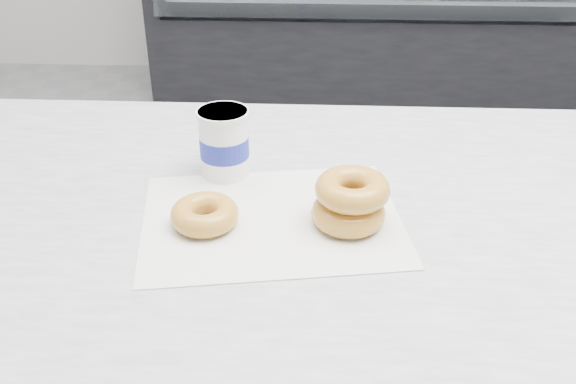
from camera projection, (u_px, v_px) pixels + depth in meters
The scene contains 6 objects.
ground at pixel (432, 371), 1.82m from camera, with size 5.00×5.00×0.00m, color gray.
display_case at pixel (385, 5), 3.39m from camera, with size 2.40×0.74×1.25m.
wax_paper at pixel (272, 219), 0.85m from camera, with size 0.34×0.26×0.00m, color silver.
donut_single at pixel (205, 214), 0.83m from camera, with size 0.09×0.09×0.03m, color gold.
donut_stack at pixel (350, 201), 0.82m from camera, with size 0.12×0.12×0.07m.
coffee_cup at pixel (224, 143), 0.93m from camera, with size 0.08×0.08×0.10m.
Camera 1 is at (-0.35, -1.33, 1.37)m, focal length 40.00 mm.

